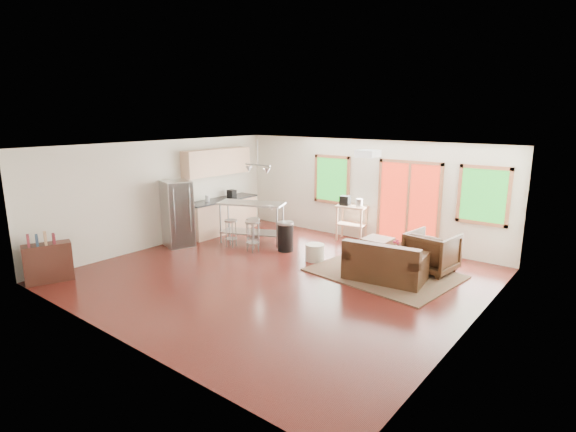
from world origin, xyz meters
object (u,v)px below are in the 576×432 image
Objects in this scene: refrigerator at (178,214)px; kitchen_cart at (351,210)px; loveseat at (384,265)px; island at (252,215)px; coffee_table at (393,252)px; armchair at (432,250)px; ottoman at (378,247)px; rug at (384,273)px.

kitchen_cart is at bearing 61.81° from refrigerator.
island is (-3.89, 0.36, 0.40)m from loveseat.
armchair is (0.70, 0.36, 0.10)m from coffee_table.
ottoman is at bearing 46.10° from refrigerator.
coffee_table is 3.76m from island.
refrigerator is 1.83m from island.
island is at bearing 64.04° from refrigerator.
coffee_table is at bearing 33.80° from armchair.
ottoman is at bearing 18.90° from island.
coffee_table is 1.07× the size of kitchen_cart.
coffee_table reaches higher than ottoman.
island is (-3.72, 0.02, 0.70)m from rug.
refrigerator is (-4.97, -1.69, 0.45)m from coffee_table.
island is (-3.02, -1.04, 0.51)m from ottoman.
loveseat is at bearing -46.17° from kitchen_cart.
loveseat is at bearing -58.15° from ottoman.
loveseat is at bearing 70.23° from armchair.
armchair is 0.53× the size of island.
rug is at bearing -0.26° from island.
loveseat reaches higher than coffee_table.
armchair reaches higher than loveseat.
island is at bearing 15.55° from armchair.
island is (-3.72, -0.36, 0.35)m from coffee_table.
coffee_table is at bearing 5.49° from island.
island is at bearing -161.10° from ottoman.
ottoman is 0.37× the size of refrigerator.
refrigerator reaches higher than armchair.
rug is at bearing 108.30° from loveseat.
refrigerator reaches higher than coffee_table.
kitchen_cart reaches higher than loveseat.
armchair is 1.53× the size of ottoman.
island is (1.25, 1.34, -0.10)m from refrigerator.
kitchen_cart is at bearing 125.78° from loveseat.
kitchen_cart reaches higher than rug.
armchair reaches higher than coffee_table.
refrigerator is at bearing -177.32° from loveseat.
ottoman is 0.53× the size of kitchen_cart.
island is at bearing 179.74° from rug.
kitchen_cart is (-1.86, 1.39, 0.42)m from coffee_table.
kitchen_cart reaches higher than coffee_table.
refrigerator is 0.92× the size of island.
rug is 3.79m from island.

